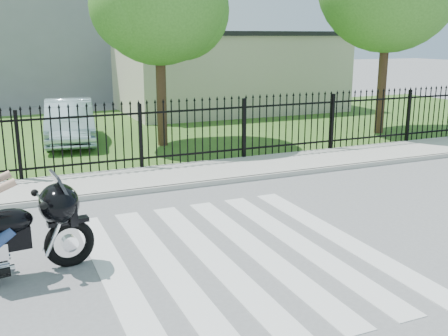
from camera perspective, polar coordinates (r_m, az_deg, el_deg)
name	(u,v)px	position (r m, az deg, el deg)	size (l,w,h in m)	color
ground	(237,255)	(8.73, 1.39, -9.43)	(120.00, 120.00, 0.00)	slate
crosswalk	(237,255)	(8.73, 1.39, -9.40)	(5.00, 5.50, 0.01)	silver
sidewalk	(152,178)	(13.16, -7.81, -1.09)	(40.00, 2.00, 0.12)	#ADAAA3
curb	(164,188)	(12.24, -6.52, -2.22)	(40.00, 0.12, 0.12)	#ADAAA3
grass_strip	(100,133)	(19.85, -13.38, 3.68)	(40.00, 12.00, 0.02)	#325F20
iron_fence	(141,138)	(13.92, -9.06, 3.26)	(26.00, 0.04, 1.80)	black
building_low	(229,73)	(25.52, 0.54, 10.25)	(10.00, 6.00, 3.50)	#BDB69E
building_low_roof	(229,34)	(25.46, 0.55, 14.41)	(10.20, 6.20, 0.20)	black
parked_car	(70,121)	(18.24, -16.46, 4.89)	(1.52, 4.34, 1.43)	silver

